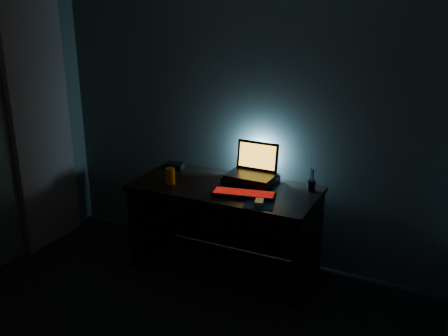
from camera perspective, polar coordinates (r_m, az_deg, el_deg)
name	(u,v)px	position (r m, az deg, el deg)	size (l,w,h in m)	color
room	(84,198)	(2.57, -15.73, -3.28)	(3.50, 4.00, 2.50)	black
desk	(228,213)	(4.15, 0.41, -5.18)	(1.50, 0.70, 0.75)	black
curtain	(41,121)	(4.72, -20.19, 5.03)	(0.06, 0.65, 2.30)	#B4A890
riser	(251,180)	(4.07, 3.07, -1.36)	(0.40, 0.30, 0.06)	black
laptop	(253,168)	(4.08, 3.39, 0.05)	(0.39, 0.29, 0.26)	black
keyboard	(244,194)	(3.82, 2.26, -2.97)	(0.50, 0.25, 0.03)	black
mousepad	(259,204)	(3.67, 4.04, -4.16)	(0.22, 0.20, 0.00)	navy
mouse	(259,202)	(3.66, 4.05, -3.91)	(0.06, 0.10, 0.03)	gray
pen_cup	(311,186)	(3.96, 9.95, -1.99)	(0.06, 0.06, 0.09)	black
juice_glass	(170,176)	(4.07, -6.16, -0.91)	(0.08, 0.08, 0.13)	orange
router	(175,166)	(4.43, -5.65, 0.23)	(0.17, 0.15, 0.05)	black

